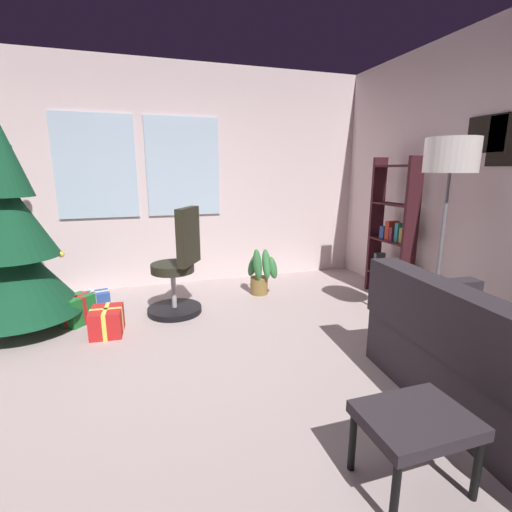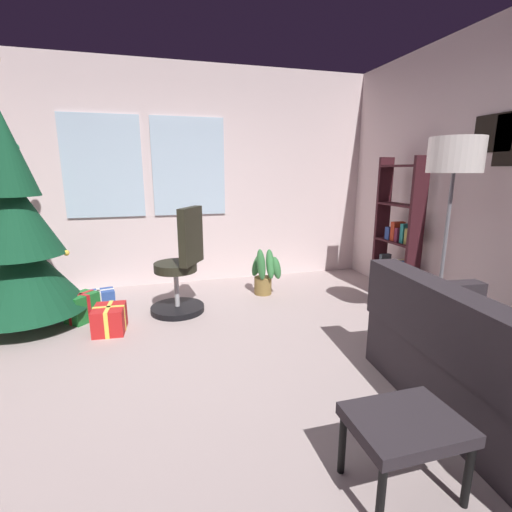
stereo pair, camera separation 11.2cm
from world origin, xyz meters
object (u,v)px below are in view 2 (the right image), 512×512
object	(u,v)px
gift_box_green	(82,307)
gift_box_blue	(99,298)
footstool	(405,428)
potted_plant	(265,274)
bookshelf	(398,238)
holiday_tree	(20,243)
floor_lamp	(454,166)
office_chair	(181,272)
gift_box_red	(110,319)

from	to	relation	value
gift_box_green	gift_box_blue	size ratio (longest dim) A/B	0.99
footstool	gift_box_green	size ratio (longest dim) A/B	1.42
potted_plant	bookshelf	bearing A→B (deg)	-20.32
holiday_tree	footstool	bearing A→B (deg)	-48.66
holiday_tree	potted_plant	distance (m)	2.52
gift_box_green	potted_plant	size ratio (longest dim) A/B	0.60
gift_box_blue	floor_lamp	xyz separation A→B (m)	(3.01, -1.69, 1.42)
holiday_tree	office_chair	distance (m)	1.49
footstool	gift_box_green	xyz separation A→B (m)	(-1.79, 2.55, -0.19)
bookshelf	floor_lamp	bearing A→B (deg)	-105.90
gift_box_red	office_chair	world-z (taller)	office_chair
holiday_tree	floor_lamp	xyz separation A→B (m)	(3.57, -1.26, 0.68)
gift_box_green	floor_lamp	xyz separation A→B (m)	(3.11, -1.26, 1.36)
bookshelf	potted_plant	size ratio (longest dim) A/B	2.76
holiday_tree	gift_box_green	xyz separation A→B (m)	(0.46, -0.01, -0.67)
office_chair	bookshelf	size ratio (longest dim) A/B	0.69
bookshelf	floor_lamp	world-z (taller)	floor_lamp
gift_box_green	potted_plant	distance (m)	2.00
gift_box_green	office_chair	bearing A→B (deg)	-2.21
gift_box_green	footstool	bearing A→B (deg)	-54.97
gift_box_red	footstool	bearing A→B (deg)	-55.87
holiday_tree	office_chair	xyz separation A→B (m)	(1.44, -0.04, -0.37)
holiday_tree	office_chair	size ratio (longest dim) A/B	2.18
footstool	floor_lamp	world-z (taller)	floor_lamp
holiday_tree	gift_box_green	world-z (taller)	holiday_tree
gift_box_green	floor_lamp	distance (m)	3.62
gift_box_red	floor_lamp	xyz separation A→B (m)	(2.82, -0.92, 1.38)
office_chair	floor_lamp	size ratio (longest dim) A/B	0.64
gift_box_blue	footstool	bearing A→B (deg)	-60.47
holiday_tree	bookshelf	distance (m)	3.87
gift_box_red	gift_box_blue	world-z (taller)	gift_box_red
footstool	bookshelf	world-z (taller)	bookshelf
gift_box_green	holiday_tree	bearing A→B (deg)	179.23
gift_box_green	gift_box_blue	distance (m)	0.45
gift_box_green	potted_plant	world-z (taller)	potted_plant
holiday_tree	gift_box_blue	world-z (taller)	holiday_tree
gift_box_red	potted_plant	bearing A→B (deg)	19.89
holiday_tree	gift_box_blue	distance (m)	1.02
gift_box_blue	gift_box_green	bearing A→B (deg)	-102.93
bookshelf	floor_lamp	xyz separation A→B (m)	(-0.29, -1.00, 0.78)
floor_lamp	potted_plant	distance (m)	2.27
gift_box_red	floor_lamp	distance (m)	3.27
gift_box_blue	office_chair	world-z (taller)	office_chair
gift_box_red	office_chair	size ratio (longest dim) A/B	0.31
holiday_tree	potted_plant	size ratio (longest dim) A/B	4.15
floor_lamp	holiday_tree	bearing A→B (deg)	160.51
holiday_tree	gift_box_green	bearing A→B (deg)	-0.77
gift_box_red	office_chair	xyz separation A→B (m)	(0.69, 0.30, 0.32)
gift_box_green	gift_box_blue	world-z (taller)	gift_box_green
gift_box_red	gift_box_green	bearing A→B (deg)	130.40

